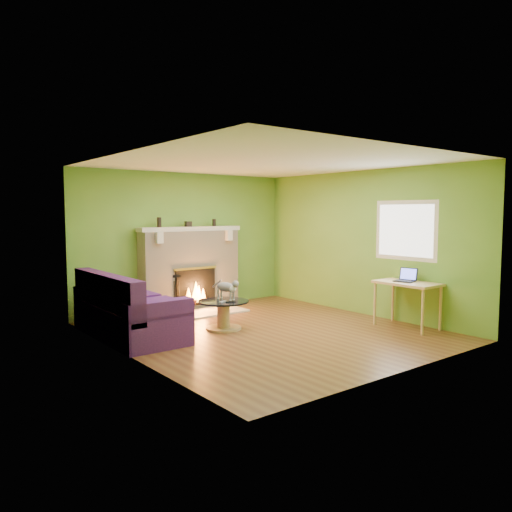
{
  "coord_description": "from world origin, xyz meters",
  "views": [
    {
      "loc": [
        -4.82,
        -5.91,
        1.85
      ],
      "look_at": [
        0.1,
        0.4,
        1.15
      ],
      "focal_mm": 35.0,
      "sensor_mm": 36.0,
      "label": 1
    }
  ],
  "objects_px": {
    "sofa": "(126,312)",
    "coffee_table": "(224,313)",
    "cat": "(226,289)",
    "desk": "(407,288)"
  },
  "relations": [
    {
      "from": "sofa",
      "to": "coffee_table",
      "type": "relative_size",
      "value": 2.66
    },
    {
      "from": "sofa",
      "to": "cat",
      "type": "xyz_separation_m",
      "value": [
        1.5,
        -0.44,
        0.25
      ]
    },
    {
      "from": "desk",
      "to": "cat",
      "type": "height_order",
      "value": "cat"
    },
    {
      "from": "sofa",
      "to": "desk",
      "type": "xyz_separation_m",
      "value": [
        3.81,
        -2.21,
        0.28
      ]
    },
    {
      "from": "cat",
      "to": "sofa",
      "type": "bearing_deg",
      "value": 151.85
    },
    {
      "from": "coffee_table",
      "to": "cat",
      "type": "height_order",
      "value": "cat"
    },
    {
      "from": "cat",
      "to": "desk",
      "type": "bearing_deg",
      "value": -49.47
    },
    {
      "from": "coffee_table",
      "to": "cat",
      "type": "relative_size",
      "value": 1.5
    },
    {
      "from": "sofa",
      "to": "coffee_table",
      "type": "xyz_separation_m",
      "value": [
        1.42,
        -0.49,
        -0.11
      ]
    },
    {
      "from": "desk",
      "to": "cat",
      "type": "xyz_separation_m",
      "value": [
        -2.31,
        1.78,
        -0.03
      ]
    }
  ]
}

